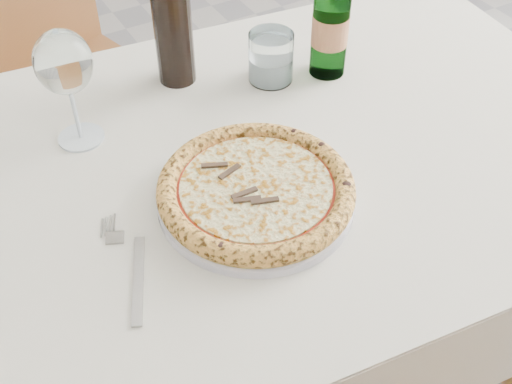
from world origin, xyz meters
TOP-DOWN VIEW (x-y plane):
  - dining_table at (0.14, -0.10)m, footprint 1.45×0.95m
  - chair_far at (0.06, 0.74)m, footprint 0.49×0.49m
  - plate at (0.14, -0.20)m, footprint 0.29×0.29m
  - pizza at (0.14, -0.20)m, footprint 0.29×0.29m
  - fork at (-0.07, -0.22)m, footprint 0.07×0.21m
  - wine_glass at (-0.04, 0.07)m, footprint 0.09×0.09m
  - tumbler at (0.32, 0.07)m, footprint 0.08×0.08m
  - beer_bottle at (0.42, 0.03)m, footprint 0.07×0.07m
  - wine_bottle at (0.17, 0.15)m, footprint 0.07×0.07m

SIDE VIEW (x-z plane):
  - chair_far at x=0.06m, z-range 0.07..1.00m
  - dining_table at x=0.14m, z-range 0.28..1.04m
  - fork at x=-0.07m, z-range 0.76..0.76m
  - plate at x=0.14m, z-range 0.76..0.77m
  - pizza at x=0.14m, z-range 0.77..0.80m
  - tumbler at x=0.32m, z-range 0.75..0.84m
  - beer_bottle at x=0.42m, z-range 0.73..0.99m
  - wine_bottle at x=0.17m, z-range 0.74..1.01m
  - wine_glass at x=-0.04m, z-range 0.80..1.00m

